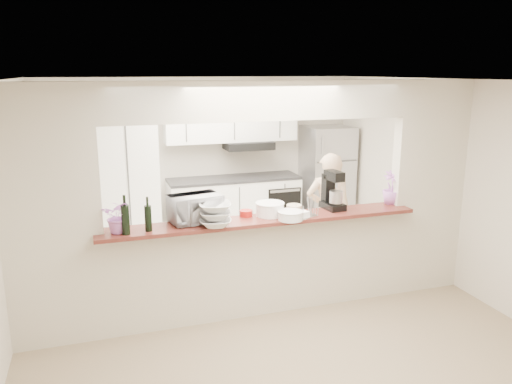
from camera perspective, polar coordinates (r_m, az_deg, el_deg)
name	(u,v)px	position (r m, az deg, el deg)	size (l,w,h in m)	color
floor	(262,311)	(5.67, 0.64, -13.48)	(6.00, 6.00, 0.00)	#9C8D6A
tile_overlay	(226,261)	(7.03, -3.46, -7.93)	(5.00, 2.90, 0.01)	silver
partition	(262,181)	(5.17, 0.69, 1.31)	(5.00, 0.15, 2.50)	beige
bar_counter	(262,263)	(5.43, 0.67, -8.09)	(3.40, 0.38, 1.09)	beige
kitchen_cabinets	(194,178)	(7.81, -7.08, 1.64)	(3.15, 0.62, 2.25)	white
refrigerator	(327,177)	(8.47, 8.06, 1.69)	(0.75, 0.70, 1.70)	#B8B8BE
flower_left	(119,216)	(4.89, -15.42, -2.68)	(0.29, 0.25, 0.33)	pink
wine_bottle_a	(148,218)	(4.89, -12.23, -2.89)	(0.07, 0.07, 0.34)	black
wine_bottle_b	(125,219)	(4.83, -14.69, -3.03)	(0.08, 0.08, 0.38)	black
toaster_oven	(195,209)	(5.10, -6.98, -1.88)	(0.51, 0.34, 0.28)	#B2B1B6
serving_bowls	(215,215)	(4.93, -4.66, -2.66)	(0.32, 0.32, 0.23)	silver
plate_stack_a	(270,209)	(5.30, 1.60, -1.96)	(0.31, 0.31, 0.14)	white
plate_stack_b	(290,215)	(5.16, 3.96, -2.69)	(0.27, 0.27, 0.09)	white
red_bowl	(246,213)	(5.28, -1.15, -2.44)	(0.14, 0.14, 0.06)	maroon
tan_bowl	(294,208)	(5.46, 4.38, -1.87)	(0.17, 0.17, 0.08)	beige
utensil_caddy	(307,209)	(5.26, 5.85, -1.92)	(0.26, 0.20, 0.21)	silver
stand_mixer	(332,192)	(5.59, 8.73, 0.02)	(0.21, 0.31, 0.43)	black
flower_right	(392,187)	(5.95, 15.27, 0.50)	(0.22, 0.22, 0.38)	#C775D9
person	(328,213)	(6.54, 8.27, -2.44)	(0.58, 0.38, 1.58)	#D8B28C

